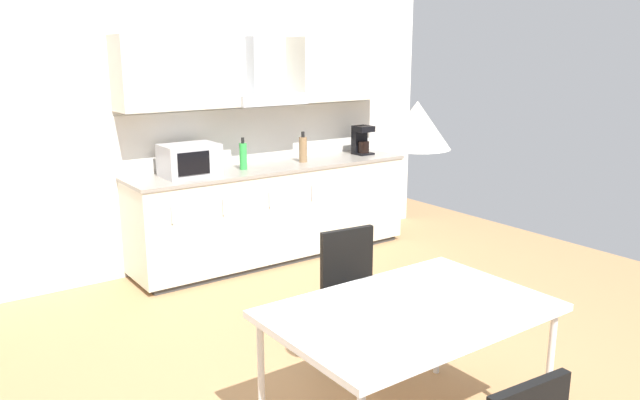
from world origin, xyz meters
TOP-DOWN VIEW (x-y plane):
  - ground_plane at (0.00, 0.00)m, footprint 7.36×7.58m
  - wall_back at (0.00, 2.58)m, footprint 5.89×0.10m
  - kitchen_counter at (0.89, 2.23)m, footprint 2.81×0.63m
  - backsplash_tile at (0.89, 2.52)m, footprint 2.79×0.02m
  - upper_wall_cabinets at (0.89, 2.36)m, footprint 2.79×0.40m
  - microwave at (0.05, 2.22)m, footprint 0.48×0.35m
  - coffee_maker at (2.00, 2.25)m, footprint 0.18×0.19m
  - bottle_brown at (1.23, 2.22)m, footprint 0.08×0.08m
  - bottle_green at (0.57, 2.22)m, footprint 0.07×0.07m
  - dining_table at (-0.10, -0.69)m, footprint 1.39×0.91m
  - chair_far_right at (0.22, 0.14)m, footprint 0.44×0.44m
  - pendant_lamp at (-0.10, -0.69)m, footprint 0.32×0.32m

SIDE VIEW (x-z plane):
  - ground_plane at x=0.00m, z-range -0.02..0.00m
  - kitchen_counter at x=0.89m, z-range 0.00..0.92m
  - chair_far_right at x=0.22m, z-range 0.10..0.97m
  - dining_table at x=-0.10m, z-range 0.33..1.07m
  - bottle_green at x=0.57m, z-range 0.89..1.19m
  - bottle_brown at x=1.23m, z-range 0.89..1.19m
  - microwave at x=0.05m, z-range 0.91..1.19m
  - coffee_maker at x=2.00m, z-range 0.91..1.21m
  - backsplash_tile at x=0.89m, z-range 0.91..1.44m
  - wall_back at x=0.00m, z-range 0.00..2.62m
  - pendant_lamp at x=-0.10m, z-range 1.54..1.76m
  - upper_wall_cabinets at x=0.89m, z-range 1.47..2.10m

